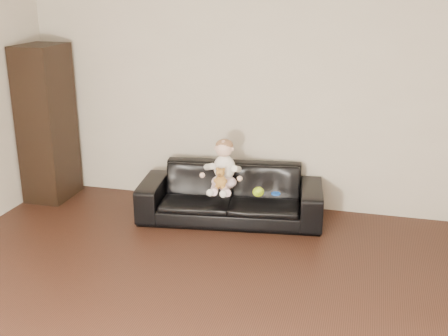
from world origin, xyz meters
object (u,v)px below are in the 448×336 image
(toy_rattle, at_px, (259,191))
(toy_green, at_px, (258,192))
(toy_blue_disc, at_px, (276,194))
(cabinet, at_px, (47,123))
(teddy_bear, at_px, (221,178))
(sofa, at_px, (231,194))
(baby, at_px, (224,168))

(toy_rattle, bearing_deg, toy_green, -89.88)
(toy_green, bearing_deg, toy_blue_disc, 33.47)
(cabinet, bearing_deg, teddy_bear, -10.74)
(toy_rattle, bearing_deg, toy_blue_disc, 16.16)
(sofa, xyz_separation_m, teddy_bear, (-0.04, -0.26, 0.26))
(sofa, relative_size, toy_green, 13.70)
(sofa, relative_size, teddy_bear, 8.91)
(baby, bearing_deg, toy_rattle, -27.81)
(toy_rattle, height_order, toy_blue_disc, toy_rattle)
(teddy_bear, relative_size, toy_blue_disc, 2.27)
(toy_green, bearing_deg, baby, 162.86)
(sofa, bearing_deg, teddy_bear, -105.63)
(sofa, height_order, baby, baby)
(teddy_bear, bearing_deg, toy_rattle, -12.91)
(cabinet, height_order, toy_green, cabinet)
(toy_green, height_order, toy_rattle, toy_green)
(toy_green, bearing_deg, sofa, 146.45)
(toy_blue_disc, bearing_deg, sofa, 166.41)
(teddy_bear, bearing_deg, toy_green, -21.55)
(cabinet, distance_m, teddy_bear, 2.17)
(teddy_bear, xyz_separation_m, toy_blue_disc, (0.53, 0.14, -0.16))
(teddy_bear, distance_m, toy_green, 0.40)
(toy_rattle, xyz_separation_m, toy_blue_disc, (0.16, 0.05, -0.03))
(cabinet, relative_size, teddy_bear, 8.21)
(cabinet, bearing_deg, sofa, -3.67)
(toy_green, xyz_separation_m, toy_rattle, (-0.00, 0.06, -0.01))
(cabinet, height_order, toy_rattle, cabinet)
(cabinet, xyz_separation_m, baby, (2.10, -0.21, -0.28))
(cabinet, xyz_separation_m, teddy_bear, (2.11, -0.36, -0.34))
(sofa, distance_m, cabinet, 2.23)
(teddy_bear, xyz_separation_m, toy_green, (0.37, 0.04, -0.12))
(sofa, xyz_separation_m, toy_blue_disc, (0.50, -0.12, 0.09))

